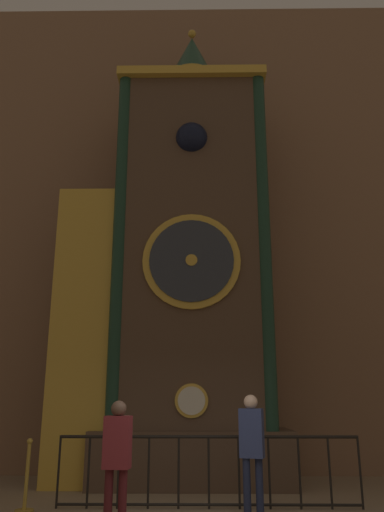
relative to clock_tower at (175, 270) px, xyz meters
The scene contains 6 objects.
cathedral_back_wall 2.38m from the clock_tower, 68.15° to the left, with size 24.00×0.32×12.24m.
clock_tower is the anchor object (origin of this frame).
railing_fence 4.27m from the clock_tower, 72.00° to the right, with size 4.76×0.05×1.07m.
visitor_near 4.90m from the clock_tower, 98.98° to the right, with size 0.36×0.25×1.61m.
visitor_far 4.42m from the clock_tower, 64.38° to the right, with size 0.39×0.31×1.69m.
stanchion_post 5.04m from the clock_tower, 132.92° to the right, with size 0.28×0.28×1.04m.
Camera 1 is at (-0.16, -5.81, 1.67)m, focal length 35.00 mm.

